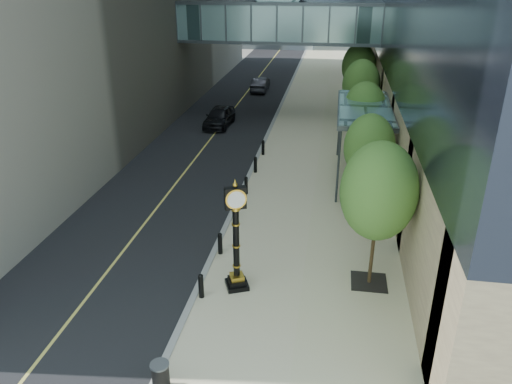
% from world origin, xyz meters
% --- Properties ---
extents(ground, '(320.00, 320.00, 0.00)m').
position_xyz_m(ground, '(0.00, 0.00, 0.00)').
color(ground, gray).
rests_on(ground, ground).
extents(road, '(8.00, 180.00, 0.02)m').
position_xyz_m(road, '(-7.00, 40.00, 0.01)').
color(road, black).
rests_on(road, ground).
extents(sidewalk, '(8.00, 180.00, 0.06)m').
position_xyz_m(sidewalk, '(1.00, 40.00, 0.03)').
color(sidewalk, beige).
rests_on(sidewalk, ground).
extents(curb, '(0.25, 180.00, 0.07)m').
position_xyz_m(curb, '(-3.00, 40.00, 0.04)').
color(curb, gray).
rests_on(curb, ground).
extents(skywalk, '(17.00, 4.20, 5.80)m').
position_xyz_m(skywalk, '(-3.00, 28.00, 7.71)').
color(skywalk, slate).
rests_on(skywalk, ground).
extents(entrance_canopy, '(3.00, 8.00, 4.38)m').
position_xyz_m(entrance_canopy, '(3.48, 14.00, 4.19)').
color(entrance_canopy, '#383F44').
rests_on(entrance_canopy, ground).
extents(bollard_row, '(0.20, 16.20, 0.90)m').
position_xyz_m(bollard_row, '(-2.70, 9.00, 0.51)').
color(bollard_row, black).
rests_on(bollard_row, sidewalk).
extents(street_trees, '(2.84, 28.82, 5.84)m').
position_xyz_m(street_trees, '(3.60, 16.19, 3.79)').
color(street_trees, black).
rests_on(street_trees, sidewalk).
extents(street_clock, '(1.08, 1.08, 4.42)m').
position_xyz_m(street_clock, '(-1.50, 1.87, 1.98)').
color(street_clock, black).
rests_on(street_clock, sidewalk).
extents(trash_bin, '(0.59, 0.59, 0.90)m').
position_xyz_m(trash_bin, '(-2.70, -3.59, 0.51)').
color(trash_bin, black).
rests_on(trash_bin, sidewalk).
extents(pedestrian, '(0.65, 0.47, 1.68)m').
position_xyz_m(pedestrian, '(4.50, 9.84, 0.90)').
color(pedestrian, '#A5A097').
rests_on(pedestrian, sidewalk).
extents(car_near, '(1.99, 4.55, 1.53)m').
position_xyz_m(car_near, '(-7.08, 23.17, 0.78)').
color(car_near, black).
rests_on(car_near, road).
extents(car_far, '(1.50, 4.25, 1.40)m').
position_xyz_m(car_far, '(-5.75, 35.85, 0.72)').
color(car_far, black).
rests_on(car_far, road).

